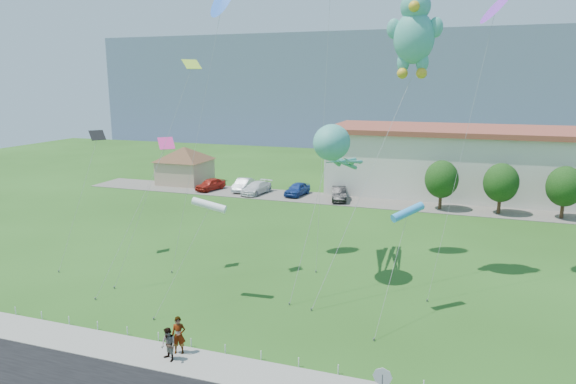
# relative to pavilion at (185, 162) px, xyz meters

# --- Properties ---
(ground) EXTENTS (160.00, 160.00, 0.00)m
(ground) POSITION_rel_pavilion_xyz_m (24.00, -38.00, -3.02)
(ground) COLOR #224914
(ground) RESTS_ON ground
(sidewalk) EXTENTS (80.00, 2.50, 0.10)m
(sidewalk) POSITION_rel_pavilion_xyz_m (24.00, -40.75, -2.97)
(sidewalk) COLOR gray
(sidewalk) RESTS_ON ground
(parking_strip) EXTENTS (70.00, 6.00, 0.06)m
(parking_strip) POSITION_rel_pavilion_xyz_m (24.00, -3.00, -2.99)
(parking_strip) COLOR #59544C
(parking_strip) RESTS_ON ground
(hill_ridge) EXTENTS (160.00, 50.00, 25.00)m
(hill_ridge) POSITION_rel_pavilion_xyz_m (24.00, 82.00, 9.48)
(hill_ridge) COLOR slate
(hill_ridge) RESTS_ON ground
(pavilion) EXTENTS (9.20, 9.20, 5.00)m
(pavilion) POSITION_rel_pavilion_xyz_m (0.00, 0.00, 0.00)
(pavilion) COLOR tan
(pavilion) RESTS_ON ground
(stop_sign) EXTENTS (0.80, 0.07, 2.50)m
(stop_sign) POSITION_rel_pavilion_xyz_m (33.50, -42.21, -1.15)
(stop_sign) COLOR slate
(stop_sign) RESTS_ON ground
(rope_fence) EXTENTS (26.05, 0.05, 0.50)m
(rope_fence) POSITION_rel_pavilion_xyz_m (24.00, -39.30, -2.77)
(rope_fence) COLOR white
(rope_fence) RESTS_ON ground
(tree_near) EXTENTS (3.60, 3.60, 5.47)m
(tree_near) POSITION_rel_pavilion_xyz_m (34.00, -4.00, 0.36)
(tree_near) COLOR #3F2B19
(tree_near) RESTS_ON ground
(tree_mid) EXTENTS (3.60, 3.60, 5.47)m
(tree_mid) POSITION_rel_pavilion_xyz_m (40.00, -4.00, 0.36)
(tree_mid) COLOR #3F2B19
(tree_mid) RESTS_ON ground
(tree_far) EXTENTS (3.60, 3.60, 5.47)m
(tree_far) POSITION_rel_pavilion_xyz_m (46.00, -4.00, 0.36)
(tree_far) COLOR #3F2B19
(tree_far) RESTS_ON ground
(pedestrian_left) EXTENTS (0.84, 0.69, 1.98)m
(pedestrian_left) POSITION_rel_pavilion_xyz_m (22.81, -40.18, -1.94)
(pedestrian_left) COLOR gray
(pedestrian_left) RESTS_ON sidewalk
(pedestrian_right) EXTENTS (1.04, 0.95, 1.73)m
(pedestrian_right) POSITION_rel_pavilion_xyz_m (22.70, -40.99, -2.06)
(pedestrian_right) COLOR gray
(pedestrian_right) RESTS_ON sidewalk
(parked_car_red) EXTENTS (2.92, 4.79, 1.52)m
(parked_car_red) POSITION_rel_pavilion_xyz_m (5.48, -3.14, -2.20)
(parked_car_red) COLOR #A21E13
(parked_car_red) RESTS_ON parking_strip
(parked_car_silver) EXTENTS (1.99, 4.83, 1.55)m
(parked_car_silver) POSITION_rel_pavilion_xyz_m (9.66, -2.20, -2.19)
(parked_car_silver) COLOR silver
(parked_car_silver) RESTS_ON parking_strip
(parked_car_white) EXTENTS (2.93, 5.37, 1.48)m
(parked_car_white) POSITION_rel_pavilion_xyz_m (11.90, -3.25, -2.23)
(parked_car_white) COLOR white
(parked_car_white) RESTS_ON parking_strip
(parked_car_blue) EXTENTS (2.46, 4.79, 1.56)m
(parked_car_blue) POSITION_rel_pavilion_xyz_m (17.02, -2.46, -2.18)
(parked_car_blue) COLOR navy
(parked_car_blue) RESTS_ON parking_strip
(parked_car_black) EXTENTS (2.79, 5.03, 1.57)m
(parked_car_black) POSITION_rel_pavilion_xyz_m (22.51, -3.43, -2.18)
(parked_car_black) COLOR black
(parked_car_black) RESTS_ON parking_strip
(octopus_kite) EXTENTS (2.58, 11.36, 11.01)m
(octopus_kite) POSITION_rel_pavilion_xyz_m (27.56, -26.41, 6.03)
(octopus_kite) COLOR teal
(octopus_kite) RESTS_ON ground
(teddy_bear_kite) EXTENTS (6.43, 9.77, 19.90)m
(teddy_bear_kite) POSITION_rel_pavilion_xyz_m (32.33, -24.47, 14.09)
(teddy_bear_kite) COLOR teal
(teddy_bear_kite) RESTS_ON ground
(small_kite_purple) EXTENTS (3.87, 7.23, 19.31)m
(small_kite_purple) POSITION_rel_pavilion_xyz_m (37.30, -23.00, 15.12)
(small_kite_purple) COLOR purple
(small_kite_purple) RESTS_ON ground
(small_kite_blue) EXTENTS (3.02, 6.12, 20.43)m
(small_kite_blue) POSITION_rel_pavilion_xyz_m (18.29, -24.98, 16.20)
(small_kite_blue) COLOR blue
(small_kite_blue) RESTS_ON ground
(small_kite_yellow) EXTENTS (4.65, 5.44, 15.38)m
(small_kite_yellow) POSITION_rel_pavilion_xyz_m (17.57, -29.94, 9.96)
(small_kite_yellow) COLOR #B1E135
(small_kite_yellow) RESTS_ON ground
(small_kite_cyan) EXTENTS (1.29, 6.02, 6.58)m
(small_kite_cyan) POSITION_rel_pavilion_xyz_m (33.07, -30.70, 3.08)
(small_kite_cyan) COLOR #3194DD
(small_kite_cyan) RESTS_ON ground
(small_kite_black) EXTENTS (1.29, 5.65, 10.10)m
(small_kite_black) POSITION_rel_pavilion_xyz_m (8.63, -28.41, 5.62)
(small_kite_black) COLOR black
(small_kite_black) RESTS_ON ground
(small_kite_pink) EXTENTS (2.18, 7.62, 9.86)m
(small_kite_pink) POSITION_rel_pavilion_xyz_m (15.46, -29.84, 5.37)
(small_kite_pink) COLOR #FF3896
(small_kite_pink) RESTS_ON ground
(small_kite_white) EXTENTS (2.06, 5.25, 6.63)m
(small_kite_white) POSITION_rel_pavilion_xyz_m (21.07, -33.18, 3.12)
(small_kite_white) COLOR white
(small_kite_white) RESTS_ON ground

